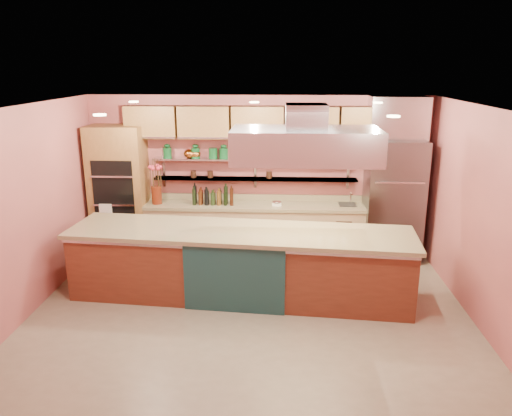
# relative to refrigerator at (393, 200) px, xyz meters

# --- Properties ---
(floor) EXTENTS (6.00, 5.00, 0.02)m
(floor) POSITION_rel_refrigerator_xyz_m (-2.35, -2.14, -1.06)
(floor) COLOR gray
(floor) RESTS_ON ground
(ceiling) EXTENTS (6.00, 5.00, 0.02)m
(ceiling) POSITION_rel_refrigerator_xyz_m (-2.35, -2.14, 1.75)
(ceiling) COLOR black
(ceiling) RESTS_ON wall_back
(wall_back) EXTENTS (6.00, 0.04, 2.80)m
(wall_back) POSITION_rel_refrigerator_xyz_m (-2.35, 0.36, 0.35)
(wall_back) COLOR #B05653
(wall_back) RESTS_ON floor
(wall_front) EXTENTS (6.00, 0.04, 2.80)m
(wall_front) POSITION_rel_refrigerator_xyz_m (-2.35, -4.64, 0.35)
(wall_front) COLOR #B05653
(wall_front) RESTS_ON floor
(wall_left) EXTENTS (0.04, 5.00, 2.80)m
(wall_left) POSITION_rel_refrigerator_xyz_m (-5.35, -2.14, 0.35)
(wall_left) COLOR #B05653
(wall_left) RESTS_ON floor
(wall_right) EXTENTS (0.04, 5.00, 2.80)m
(wall_right) POSITION_rel_refrigerator_xyz_m (0.65, -2.14, 0.35)
(wall_right) COLOR #B05653
(wall_right) RESTS_ON floor
(oven_stack) EXTENTS (0.95, 0.64, 2.30)m
(oven_stack) POSITION_rel_refrigerator_xyz_m (-4.80, 0.04, 0.10)
(oven_stack) COLOR olive
(oven_stack) RESTS_ON floor
(refrigerator) EXTENTS (0.95, 0.72, 2.10)m
(refrigerator) POSITION_rel_refrigerator_xyz_m (0.00, 0.00, 0.00)
(refrigerator) COLOR slate
(refrigerator) RESTS_ON floor
(back_counter) EXTENTS (3.84, 0.64, 0.93)m
(back_counter) POSITION_rel_refrigerator_xyz_m (-2.40, 0.06, -0.58)
(back_counter) COLOR tan
(back_counter) RESTS_ON floor
(wall_shelf_lower) EXTENTS (3.60, 0.26, 0.03)m
(wall_shelf_lower) POSITION_rel_refrigerator_xyz_m (-2.40, 0.23, 0.30)
(wall_shelf_lower) COLOR silver
(wall_shelf_lower) RESTS_ON wall_back
(wall_shelf_upper) EXTENTS (3.60, 0.26, 0.03)m
(wall_shelf_upper) POSITION_rel_refrigerator_xyz_m (-2.40, 0.23, 0.65)
(wall_shelf_upper) COLOR silver
(wall_shelf_upper) RESTS_ON wall_back
(upper_cabinets) EXTENTS (4.60, 0.36, 0.55)m
(upper_cabinets) POSITION_rel_refrigerator_xyz_m (-2.35, 0.18, 1.30)
(upper_cabinets) COLOR olive
(upper_cabinets) RESTS_ON wall_back
(range_hood) EXTENTS (2.00, 1.00, 0.45)m
(range_hood) POSITION_rel_refrigerator_xyz_m (-1.62, -1.65, 1.20)
(range_hood) COLOR silver
(range_hood) RESTS_ON ceiling
(ceiling_downlights) EXTENTS (4.00, 2.80, 0.02)m
(ceiling_downlights) POSITION_rel_refrigerator_xyz_m (-2.35, -1.94, 1.72)
(ceiling_downlights) COLOR #FFE5A5
(ceiling_downlights) RESTS_ON ceiling
(island) EXTENTS (4.94, 1.48, 1.01)m
(island) POSITION_rel_refrigerator_xyz_m (-2.52, -1.65, -0.54)
(island) COLOR brown
(island) RESTS_ON floor
(flower_vase) EXTENTS (0.20, 0.20, 0.32)m
(flower_vase) POSITION_rel_refrigerator_xyz_m (-4.13, 0.01, 0.04)
(flower_vase) COLOR #5D1E0E
(flower_vase) RESTS_ON back_counter
(oil_bottle_cluster) EXTENTS (0.81, 0.38, 0.25)m
(oil_bottle_cluster) POSITION_rel_refrigerator_xyz_m (-3.13, 0.01, 0.01)
(oil_bottle_cluster) COLOR black
(oil_bottle_cluster) RESTS_ON back_counter
(kitchen_scale) EXTENTS (0.17, 0.13, 0.09)m
(kitchen_scale) POSITION_rel_refrigerator_xyz_m (-2.01, 0.01, -0.07)
(kitchen_scale) COLOR white
(kitchen_scale) RESTS_ON back_counter
(bar_faucet) EXTENTS (0.04, 0.04, 0.22)m
(bar_faucet) POSITION_rel_refrigerator_xyz_m (-0.72, 0.11, -0.01)
(bar_faucet) COLOR white
(bar_faucet) RESTS_ON back_counter
(copper_kettle) EXTENTS (0.25, 0.25, 0.16)m
(copper_kettle) POSITION_rel_refrigerator_xyz_m (-3.56, 0.23, 0.74)
(copper_kettle) COLOR #BA6A2A
(copper_kettle) RESTS_ON wall_shelf_upper
(green_canister) EXTENTS (0.17, 0.17, 0.18)m
(green_canister) POSITION_rel_refrigerator_xyz_m (-3.14, 0.23, 0.76)
(green_canister) COLOR #0E411C
(green_canister) RESTS_ON wall_shelf_upper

